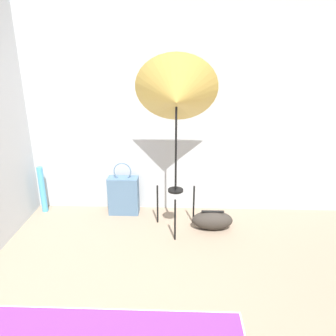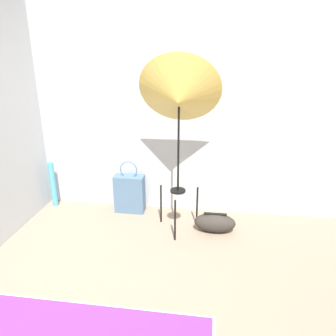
# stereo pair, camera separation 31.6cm
# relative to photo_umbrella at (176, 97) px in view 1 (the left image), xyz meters

# --- Properties ---
(wall_back) EXTENTS (8.00, 0.05, 2.60)m
(wall_back) POSITION_rel_photo_umbrella_xyz_m (-0.31, 0.51, -0.15)
(wall_back) COLOR #B7BCC1
(wall_back) RESTS_ON ground_plane
(photo_umbrella) EXTENTS (0.82, 0.61, 1.87)m
(photo_umbrella) POSITION_rel_photo_umbrella_xyz_m (0.00, 0.00, 0.00)
(photo_umbrella) COLOR black
(photo_umbrella) RESTS_ON ground_plane
(tote_bag) EXTENTS (0.36, 0.17, 0.65)m
(tote_bag) POSITION_rel_photo_umbrella_xyz_m (-0.63, 0.33, -1.21)
(tote_bag) COLOR slate
(tote_bag) RESTS_ON ground_plane
(duffel_bag) EXTENTS (0.45, 0.21, 0.22)m
(duffel_bag) POSITION_rel_photo_umbrella_xyz_m (0.41, -0.00, -1.34)
(duffel_bag) COLOR #332D28
(duffel_bag) RESTS_ON ground_plane
(paper_roll) EXTENTS (0.07, 0.07, 0.58)m
(paper_roll) POSITION_rel_photo_umbrella_xyz_m (-1.61, 0.34, -1.16)
(paper_roll) COLOR #4CA3D1
(paper_roll) RESTS_ON ground_plane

